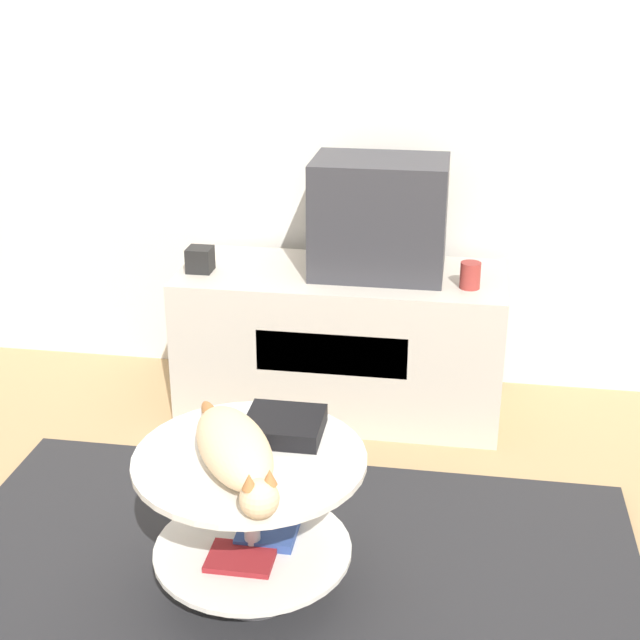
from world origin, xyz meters
TOP-DOWN VIEW (x-y plane):
  - ground_plane at (0.00, 0.00)m, footprint 12.00×12.00m
  - wall_back at (0.00, 1.49)m, footprint 8.00×0.05m
  - rug at (0.00, 0.00)m, footprint 2.05×1.35m
  - tv_stand at (0.01, 1.14)m, footprint 1.22×0.51m
  - tv at (0.15, 1.17)m, footprint 0.49×0.34m
  - speaker at (-0.51, 1.07)m, footprint 0.09×0.09m
  - mug at (0.49, 1.05)m, footprint 0.07×0.07m
  - coffee_table at (-0.07, -0.02)m, footprint 0.62×0.62m
  - dvd_box at (-0.00, 0.10)m, footprint 0.21×0.19m
  - cat at (-0.08, -0.10)m, footprint 0.35×0.54m

SIDE VIEW (x-z plane):
  - ground_plane at x=0.00m, z-range 0.00..0.00m
  - rug at x=0.00m, z-range 0.00..0.02m
  - tv_stand at x=0.01m, z-range 0.00..0.56m
  - coffee_table at x=-0.07m, z-range 0.08..0.51m
  - dvd_box at x=0.00m, z-range 0.45..0.50m
  - cat at x=-0.08m, z-range 0.45..0.58m
  - speaker at x=-0.51m, z-range 0.56..0.65m
  - mug at x=0.49m, z-range 0.56..0.66m
  - tv at x=0.15m, z-range 0.56..0.99m
  - wall_back at x=0.00m, z-range 0.00..2.60m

